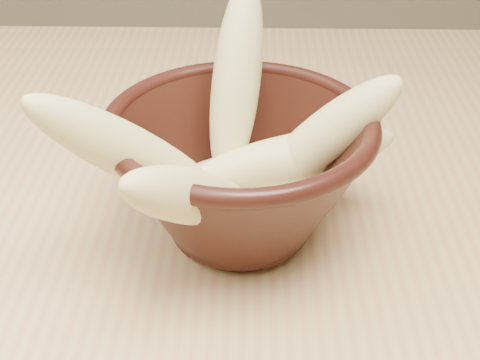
% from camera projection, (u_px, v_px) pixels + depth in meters
% --- Properties ---
extents(table, '(1.20, 0.80, 0.75)m').
position_uv_depth(table, '(445.00, 272.00, 0.61)').
color(table, tan).
rests_on(table, ground).
extents(bowl, '(0.20, 0.20, 0.11)m').
position_uv_depth(bowl, '(240.00, 170.00, 0.49)').
color(bowl, black).
rests_on(bowl, table).
extents(milk_puddle, '(0.11, 0.11, 0.02)m').
position_uv_depth(milk_puddle, '(240.00, 199.00, 0.51)').
color(milk_puddle, beige).
rests_on(milk_puddle, bowl).
extents(banana_upright, '(0.06, 0.10, 0.16)m').
position_uv_depth(banana_upright, '(236.00, 83.00, 0.50)').
color(banana_upright, '#CFC67A').
rests_on(banana_upright, bowl).
extents(banana_left, '(0.15, 0.12, 0.14)m').
position_uv_depth(banana_left, '(132.00, 154.00, 0.44)').
color(banana_left, '#CFC67A').
rests_on(banana_left, bowl).
extents(banana_right, '(0.12, 0.05, 0.12)m').
position_uv_depth(banana_right, '(327.00, 135.00, 0.48)').
color(banana_right, '#CFC67A').
rests_on(banana_right, bowl).
extents(banana_across, '(0.17, 0.08, 0.05)m').
position_uv_depth(banana_across, '(294.00, 157.00, 0.50)').
color(banana_across, '#CFC67A').
rests_on(banana_across, bowl).
extents(banana_front, '(0.11, 0.14, 0.12)m').
position_uv_depth(banana_front, '(192.00, 197.00, 0.43)').
color(banana_front, '#CFC67A').
rests_on(banana_front, bowl).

